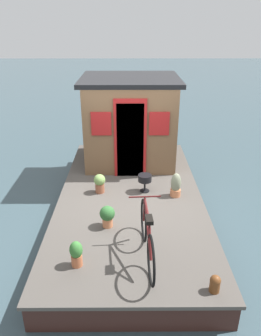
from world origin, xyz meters
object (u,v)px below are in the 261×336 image
object	(u,v)px
potted_plant_basil	(76,253)
bicycle	(147,236)
potted_plant_rosemary	(107,215)
mooring_bollard	(215,283)
potted_plant_succulent	(176,186)
charcoal_grill	(145,179)
houseboat_cabin	(130,121)
potted_plant_thyme	(100,183)

from	to	relation	value
potted_plant_basil	bicycle	bearing A→B (deg)	-80.95
potted_plant_rosemary	mooring_bollard	world-z (taller)	potted_plant_rosemary
potted_plant_basil	mooring_bollard	bearing A→B (deg)	-105.18
potted_plant_basil	potted_plant_rosemary	xyz separation A→B (m)	(1.00, -0.39, 0.00)
bicycle	potted_plant_succulent	distance (m)	2.04
charcoal_grill	potted_plant_rosemary	bearing A→B (deg)	150.95
potted_plant_rosemary	houseboat_cabin	bearing A→B (deg)	-7.90
houseboat_cabin	bicycle	bearing A→B (deg)	-176.40
houseboat_cabin	potted_plant_thyme	size ratio (longest dim) A/B	5.64
bicycle	potted_plant_thyme	size ratio (longest dim) A/B	4.10
potted_plant_basil	mooring_bollard	world-z (taller)	potted_plant_basil
bicycle	mooring_bollard	xyz separation A→B (m)	(-0.68, -0.87, -0.26)
charcoal_grill	mooring_bollard	bearing A→B (deg)	-163.86
potted_plant_basil	charcoal_grill	xyz separation A→B (m)	(2.28, -1.10, 0.07)
potted_plant_thyme	mooring_bollard	size ratio (longest dim) A/B	1.58
bicycle	potted_plant_thyme	world-z (taller)	bicycle
potted_plant_succulent	bicycle	bearing A→B (deg)	160.28
potted_plant_basil	charcoal_grill	world-z (taller)	potted_plant_basil
houseboat_cabin	potted_plant_thyme	world-z (taller)	houseboat_cabin
houseboat_cabin	bicycle	xyz separation A→B (m)	(-3.77, -0.24, -0.67)
potted_plant_basil	mooring_bollard	xyz separation A→B (m)	(-0.52, -1.91, -0.08)
bicycle	potted_plant_basil	distance (m)	1.07
potted_plant_rosemary	charcoal_grill	size ratio (longest dim) A/B	1.04
potted_plant_succulent	charcoal_grill	size ratio (longest dim) A/B	1.33
potted_plant_basil	potted_plant_thyme	distance (m)	2.25
potted_plant_thyme	potted_plant_succulent	distance (m)	1.57
bicycle	mooring_bollard	size ratio (longest dim) A/B	6.47
bicycle	potted_plant_succulent	bearing A→B (deg)	-19.72
potted_plant_thyme	mooring_bollard	bearing A→B (deg)	-147.63
bicycle	potted_plant_thyme	xyz separation A→B (m)	(2.08, 0.88, -0.17)
potted_plant_basil	potted_plant_thyme	xyz separation A→B (m)	(2.24, -0.16, 0.00)
houseboat_cabin	potted_plant_basil	size ratio (longest dim) A/B	5.50
potted_plant_succulent	mooring_bollard	xyz separation A→B (m)	(-2.60, -0.19, -0.10)
potted_plant_basil	charcoal_grill	size ratio (longest dim) A/B	1.10
charcoal_grill	mooring_bollard	distance (m)	2.91
potted_plant_thyme	potted_plant_basil	bearing A→B (deg)	175.88
houseboat_cabin	potted_plant_rosemary	bearing A→B (deg)	172.10
potted_plant_thyme	potted_plant_succulent	world-z (taller)	potted_plant_succulent
potted_plant_basil	mooring_bollard	size ratio (longest dim) A/B	1.62
bicycle	potted_plant_basil	bearing A→B (deg)	99.05
houseboat_cabin	potted_plant_basil	distance (m)	4.11
potted_plant_basil	potted_plant_succulent	bearing A→B (deg)	-39.68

